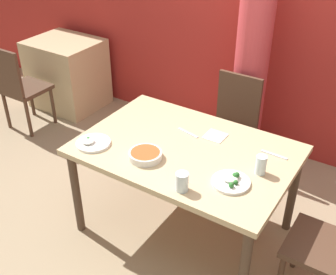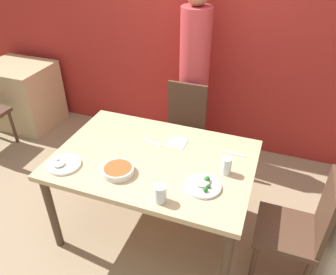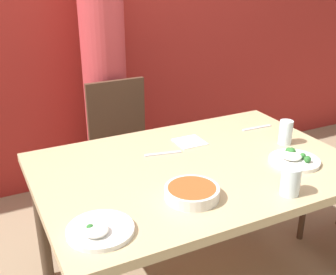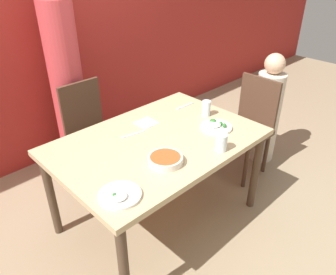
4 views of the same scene
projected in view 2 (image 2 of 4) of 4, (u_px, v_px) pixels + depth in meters
The scene contains 15 objects.
ground_plane at pixel (156, 226), 2.75m from camera, with size 10.00×10.00×0.00m, color #998466.
wall_back at pixel (209, 20), 3.13m from camera, with size 10.00×0.06×2.70m.
dining_table at pixel (154, 166), 2.39m from camera, with size 1.42×0.97×0.73m.
chair_adult_spot at pixel (183, 128), 3.14m from camera, with size 0.40×0.40×0.90m.
chair_child_spot at pixel (300, 228), 2.13m from camera, with size 0.40×0.40×0.90m.
person_adult at pixel (194, 82), 3.19m from camera, with size 0.29×0.29×1.75m.
bowl_curry at pixel (118, 170), 2.19m from camera, with size 0.22×0.22×0.05m.
plate_rice_adult at pixel (63, 164), 2.26m from camera, with size 0.23×0.23×0.05m.
plate_rice_child at pixel (203, 185), 2.08m from camera, with size 0.23×0.23×0.06m.
glass_water_tall at pixel (226, 166), 2.17m from camera, with size 0.07×0.07×0.12m.
glass_water_short at pixel (160, 194), 1.95m from camera, with size 0.08×0.08×0.12m.
napkin_folded at pixel (177, 142), 2.50m from camera, with size 0.14×0.14×0.01m.
fork_steel at pixel (233, 154), 2.38m from camera, with size 0.18×0.03×0.01m.
spoon_steel at pixel (152, 142), 2.50m from camera, with size 0.18×0.06×0.01m.
background_table at pixel (23, 95), 3.96m from camera, with size 0.74×0.62×0.76m.
Camera 2 is at (0.74, -1.72, 2.16)m, focal length 35.00 mm.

